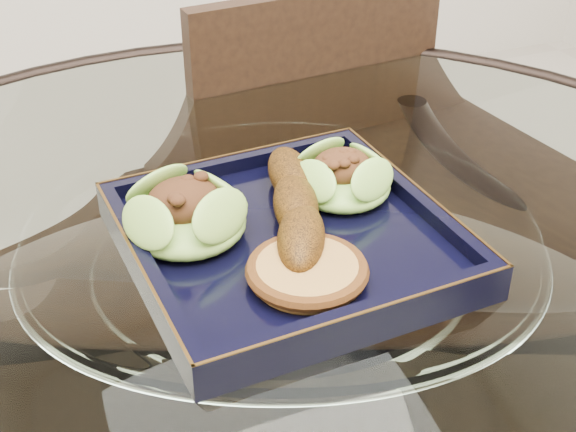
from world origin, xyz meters
name	(u,v)px	position (x,y,z in m)	size (l,w,h in m)	color
dining_table	(282,414)	(0.00, 0.00, 0.60)	(1.13, 1.13, 0.77)	white
dining_chair	(349,280)	(0.22, 0.30, 0.49)	(0.41, 0.41, 0.87)	black
navy_plate	(288,245)	(0.02, 0.03, 0.77)	(0.27, 0.27, 0.02)	black
lettuce_wrap_left	(186,217)	(-0.06, 0.06, 0.80)	(0.10, 0.10, 0.04)	#518C28
lettuce_wrap_right	(343,180)	(0.09, 0.07, 0.80)	(0.09, 0.09, 0.03)	#5CAB31
roasted_plantain	(296,205)	(0.03, 0.05, 0.80)	(0.19, 0.04, 0.04)	#5C3309
crumb_patty	(307,273)	(0.01, -0.04, 0.79)	(0.09, 0.09, 0.02)	#B2793B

